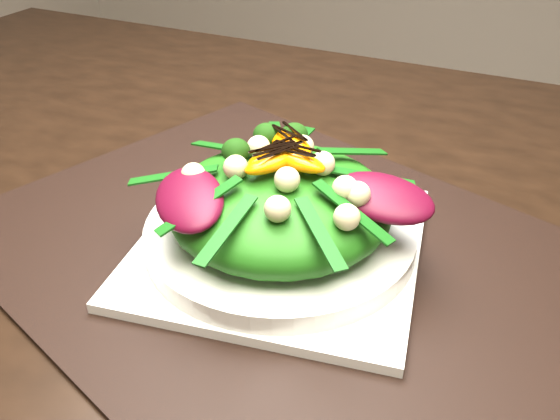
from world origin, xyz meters
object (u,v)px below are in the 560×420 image
at_px(dining_table, 267,194).
at_px(orange_segment, 287,147).
at_px(plate_base, 280,244).
at_px(salad_bowl, 280,232).
at_px(lettuce_mound, 280,203).
at_px(placemat, 280,250).

relative_size(dining_table, orange_segment, 26.93).
bearing_deg(plate_base, salad_bowl, 90.00).
relative_size(lettuce_mound, orange_segment, 3.35).
relative_size(salad_bowl, orange_segment, 4.12).
height_order(salad_bowl, orange_segment, orange_segment).
xyz_separation_m(plate_base, salad_bowl, (0.00, 0.00, 0.01)).
height_order(plate_base, lettuce_mound, lettuce_mound).
bearing_deg(placemat, orange_segment, 104.08).
distance_m(placemat, orange_segment, 0.10).
distance_m(plate_base, lettuce_mound, 0.04).
distance_m(dining_table, orange_segment, 0.16).
bearing_deg(orange_segment, dining_table, 126.52).
distance_m(plate_base, salad_bowl, 0.01).
relative_size(placemat, salad_bowl, 2.30).
distance_m(salad_bowl, lettuce_mound, 0.03).
bearing_deg(plate_base, placemat, -90.00).
height_order(placemat, salad_bowl, salad_bowl).
distance_m(placemat, lettuce_mound, 0.05).
relative_size(plate_base, lettuce_mound, 1.26).
xyz_separation_m(placemat, lettuce_mound, (0.00, 0.00, 0.05)).
bearing_deg(plate_base, dining_table, 121.62).
relative_size(dining_table, salad_bowl, 6.53).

